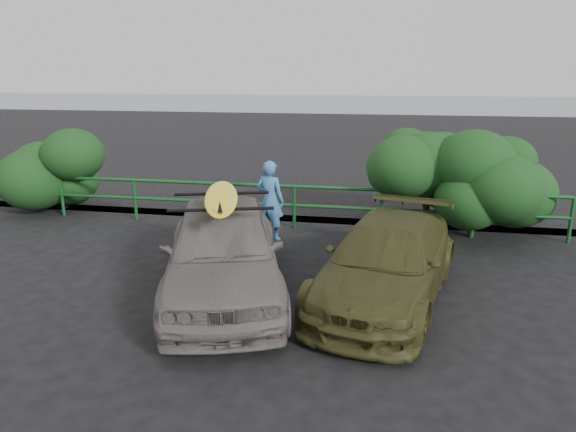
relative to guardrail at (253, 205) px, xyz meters
name	(u,v)px	position (x,y,z in m)	size (l,w,h in m)	color
ground	(170,322)	(0.00, -5.00, -0.52)	(80.00, 80.00, 0.00)	black
ocean	(361,102)	(0.00, 55.00, -0.52)	(200.00, 200.00, 0.00)	slate
guardrail	(253,205)	(0.00, 0.00, 0.00)	(14.00, 0.08, 1.04)	#164E20
shrub_left	(76,171)	(-4.80, 0.40, 0.57)	(3.20, 2.40, 2.17)	#194118
shrub_right	(472,187)	(5.00, 0.50, 0.53)	(3.20, 2.40, 2.11)	#194118
sedan	(223,249)	(0.50, -3.90, 0.26)	(1.84, 4.59, 1.56)	#6A615F
olive_vehicle	(387,261)	(3.13, -3.58, 0.11)	(1.78, 4.37, 1.27)	#3D3B1B
man	(270,200)	(0.63, -0.91, 0.35)	(0.64, 0.42, 1.75)	teal
roof_rack	(221,201)	(0.50, -3.90, 1.07)	(1.57, 1.10, 0.05)	black
surfboard	(221,197)	(0.50, -3.90, 1.13)	(0.51, 2.48, 0.07)	yellow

